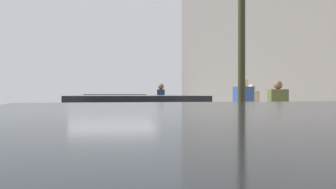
# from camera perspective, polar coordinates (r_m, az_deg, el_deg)

# --- Properties ---
(ground_plane) EXTENTS (56.00, 56.00, 0.00)m
(ground_plane) POSITION_cam_1_polar(r_m,az_deg,el_deg) (12.20, -7.59, -7.08)
(ground_plane) COLOR black
(sidewalk) EXTENTS (28.00, 4.60, 0.15)m
(sidewalk) POSITION_cam_1_polar(r_m,az_deg,el_deg) (12.80, 7.42, -6.39)
(sidewalk) COLOR gray
(sidewalk) RESTS_ON ground
(parked_car_red) EXTENTS (4.77, 1.99, 1.51)m
(parked_car_red) POSITION_cam_1_polar(r_m,az_deg,el_deg) (5.85, -5.29, -7.50)
(parked_car_red) COLOR black
(parked_car_red) RESTS_ON ground
(parked_car_maroon) EXTENTS (4.29, 1.95, 1.51)m
(parked_car_maroon) POSITION_cam_1_polar(r_m,az_deg,el_deg) (12.02, -7.70, -3.56)
(parked_car_maroon) COLOR black
(parked_car_maroon) RESTS_ON ground
(pedestrian_blue_coat) EXTENTS (0.54, 0.57, 1.79)m
(pedestrian_blue_coat) POSITION_cam_1_polar(r_m,az_deg,el_deg) (10.67, 10.31, -2.16)
(pedestrian_blue_coat) COLOR black
(pedestrian_blue_coat) RESTS_ON sidewalk
(pedestrian_navy_coat) EXTENTS (0.52, 0.58, 1.77)m
(pedestrian_navy_coat) POSITION_cam_1_polar(r_m,az_deg,el_deg) (16.31, -0.97, -1.39)
(pedestrian_navy_coat) COLOR black
(pedestrian_navy_coat) RESTS_ON sidewalk
(pedestrian_tan_coat) EXTENTS (0.51, 0.53, 1.67)m
(pedestrian_tan_coat) POSITION_cam_1_polar(r_m,az_deg,el_deg) (13.20, 11.41, -1.99)
(pedestrian_tan_coat) COLOR black
(pedestrian_tan_coat) RESTS_ON sidewalk
(pedestrian_olive_coat) EXTENTS (0.56, 0.48, 1.71)m
(pedestrian_olive_coat) POSITION_cam_1_polar(r_m,az_deg,el_deg) (11.05, 14.84, -2.30)
(pedestrian_olive_coat) COLOR black
(pedestrian_olive_coat) RESTS_ON sidewalk
(rolling_suitcase) EXTENTS (0.34, 0.22, 0.91)m
(rolling_suitcase) POSITION_cam_1_polar(r_m,az_deg,el_deg) (15.91, -0.98, -3.83)
(rolling_suitcase) COLOR #471E19
(rolling_suitcase) RESTS_ON sidewalk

